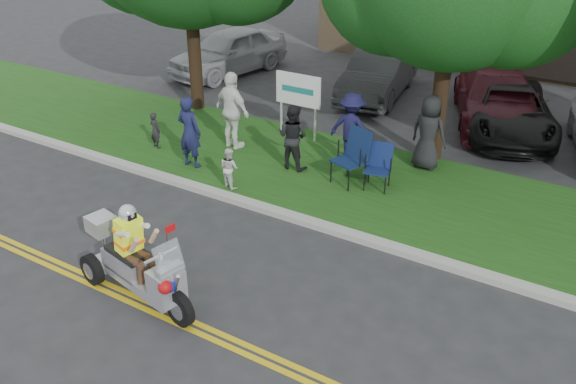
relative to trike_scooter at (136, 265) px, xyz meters
The scene contains 20 objects.
ground 1.88m from the trike_scooter, 10.68° to the left, with size 120.00×120.00×0.00m, color #28282B.
centerline_near 1.86m from the trike_scooter, ahead, with size 60.00×0.10×0.01m, color gold.
centerline_far 1.85m from the trike_scooter, ahead, with size 60.00×0.10×0.01m, color gold.
curb 3.85m from the trike_scooter, 62.53° to the left, with size 60.00×0.25×0.12m, color #A8A89E.
grass_verge 5.83m from the trike_scooter, 72.37° to the left, with size 60.00×4.00×0.10m, color #1D4512.
business_sign 7.06m from the trike_scooter, 99.35° to the left, with size 1.25×0.06×1.75m.
trike_scooter is the anchor object (origin of this frame).
lawn_chair_a 5.48m from the trike_scooter, 77.31° to the left, with size 0.81×0.83×1.20m.
lawn_chair_b 5.70m from the trike_scooter, 71.95° to the left, with size 0.61×0.62×0.98m.
spectator_adult_left 4.76m from the trike_scooter, 119.33° to the left, with size 0.60×0.40×1.65m, color #171A41.
spectator_adult_mid 5.29m from the trike_scooter, 93.17° to the left, with size 0.73×0.57×1.50m, color black.
spectator_adult_right 5.94m from the trike_scooter, 111.17° to the left, with size 1.11×0.46×1.89m, color white.
spectator_chair_a 6.33m from the trike_scooter, 83.89° to the left, with size 1.07×0.61×1.65m, color #17163D.
spectator_chair_b 7.26m from the trike_scooter, 71.56° to the left, with size 0.84×0.54×1.71m, color black.
child_left 5.86m from the trike_scooter, 129.75° to the left, with size 0.33×0.22×0.90m, color black.
child_right 3.85m from the trike_scooter, 103.96° to the left, with size 0.43×0.34×0.89m, color silver.
parked_car_far_left 12.50m from the trike_scooter, 119.88° to the left, with size 1.80×4.46×1.52m, color #A3A4AA.
parked_car_left 11.25m from the trike_scooter, 94.40° to the left, with size 1.52×4.35×1.43m, color #313133.
parked_car_mid 10.80m from the trike_scooter, 72.43° to the left, with size 2.09×4.54×1.26m, color black.
parked_car_right 11.22m from the trike_scooter, 75.69° to the left, with size 2.03×5.00×1.45m, color #430F19.
Camera 1 is at (4.53, -5.90, 6.08)m, focal length 38.00 mm.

